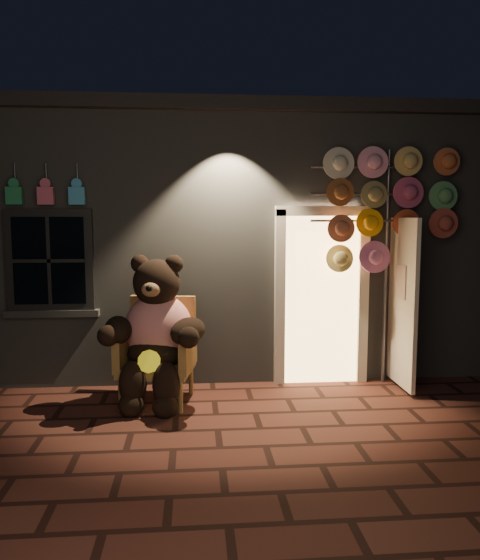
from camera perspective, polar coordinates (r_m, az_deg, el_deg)
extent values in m
plane|color=#50281E|center=(5.51, -2.34, -15.37)|extent=(60.00, 60.00, 0.00)
cube|color=slate|center=(9.11, -3.52, 4.05)|extent=(7.00, 5.00, 3.30)
cube|color=black|center=(9.20, -3.60, 14.88)|extent=(7.30, 5.30, 0.16)
cube|color=black|center=(6.79, -19.22, 1.94)|extent=(1.00, 0.10, 1.20)
cube|color=black|center=(6.76, -19.28, 1.92)|extent=(0.82, 0.06, 1.02)
cube|color=slate|center=(6.87, -19.02, -3.30)|extent=(1.10, 0.14, 0.08)
cube|color=#EBB669|center=(6.84, 8.43, -1.94)|extent=(0.92, 0.10, 2.10)
cube|color=beige|center=(6.70, 4.17, -2.07)|extent=(0.12, 0.12, 2.20)
cube|color=beige|center=(6.94, 12.69, -1.91)|extent=(0.12, 0.12, 2.20)
cube|color=beige|center=(6.73, 8.67, 7.14)|extent=(1.16, 0.12, 0.12)
cube|color=beige|center=(6.75, 16.64, -2.27)|extent=(0.05, 0.80, 2.00)
cube|color=#227D4C|center=(6.79, -22.52, 8.14)|extent=(0.18, 0.07, 0.20)
cylinder|color=#59595E|center=(6.86, -22.47, 10.22)|extent=(0.02, 0.02, 0.25)
cube|color=#C5516E|center=(6.70, -19.64, 8.29)|extent=(0.18, 0.07, 0.20)
cylinder|color=#59595E|center=(6.77, -19.59, 10.39)|extent=(0.02, 0.02, 0.25)
cube|color=#3791C2|center=(6.62, -16.68, 8.42)|extent=(0.18, 0.07, 0.20)
cylinder|color=#59595E|center=(6.69, -16.64, 10.55)|extent=(0.02, 0.02, 0.25)
cube|color=#A97D41|center=(6.20, -8.66, -9.01)|extent=(0.87, 0.83, 0.11)
cube|color=#A97D41|center=(6.41, -8.01, -4.99)|extent=(0.76, 0.22, 0.76)
cube|color=#A97D41|center=(6.22, -11.95, -6.97)|extent=(0.20, 0.65, 0.43)
cube|color=#A97D41|center=(6.05, -5.45, -7.25)|extent=(0.20, 0.65, 0.43)
cylinder|color=#A97D41|center=(6.07, -12.36, -11.65)|extent=(0.05, 0.05, 0.35)
cylinder|color=#A97D41|center=(5.91, -6.24, -12.05)|extent=(0.05, 0.05, 0.35)
cylinder|color=#A97D41|center=(6.62, -10.74, -10.06)|extent=(0.05, 0.05, 0.35)
cylinder|color=#A97D41|center=(6.48, -5.14, -10.35)|extent=(0.05, 0.05, 0.35)
ellipsoid|color=red|center=(6.15, -8.51, -5.07)|extent=(0.86, 0.74, 0.80)
ellipsoid|color=black|center=(6.12, -8.68, -7.39)|extent=(0.71, 0.64, 0.38)
sphere|color=black|center=(6.01, -8.72, -0.26)|extent=(0.60, 0.60, 0.51)
sphere|color=black|center=(6.07, -10.42, 1.68)|extent=(0.20, 0.20, 0.20)
sphere|color=black|center=(5.98, -6.91, 1.67)|extent=(0.20, 0.20, 0.20)
ellipsoid|color=#916642|center=(5.79, -9.29, -0.98)|extent=(0.22, 0.18, 0.16)
ellipsoid|color=black|center=(6.02, -12.61, -5.10)|extent=(0.37, 0.56, 0.29)
ellipsoid|color=black|center=(5.83, -5.46, -5.35)|extent=(0.52, 0.60, 0.29)
ellipsoid|color=black|center=(5.93, -11.14, -10.61)|extent=(0.29, 0.29, 0.49)
ellipsoid|color=black|center=(5.84, -7.71, -10.81)|extent=(0.29, 0.29, 0.49)
sphere|color=black|center=(5.93, -11.29, -12.65)|extent=(0.27, 0.27, 0.27)
sphere|color=black|center=(5.84, -7.84, -12.89)|extent=(0.27, 0.27, 0.27)
cylinder|color=yellow|center=(5.81, -9.49, -8.40)|extent=(0.26, 0.14, 0.24)
cylinder|color=#59595E|center=(6.92, 15.00, 1.17)|extent=(0.04, 0.04, 2.86)
cylinder|color=#59595E|center=(6.80, 12.80, 11.42)|extent=(1.27, 0.03, 0.03)
cylinder|color=#59595E|center=(6.78, 12.73, 8.75)|extent=(1.27, 0.03, 0.03)
cylinder|color=#59595E|center=(6.77, 12.67, 6.06)|extent=(1.27, 0.03, 0.03)
cylinder|color=beige|center=(6.66, 10.33, 12.04)|extent=(0.36, 0.11, 0.36)
cylinder|color=#FFA3BD|center=(6.75, 13.94, 11.88)|extent=(0.36, 0.11, 0.36)
cylinder|color=#DEBA67|center=(6.87, 17.44, 11.68)|extent=(0.36, 0.11, 0.36)
cylinder|color=#D16638|center=(7.09, 20.49, 11.40)|extent=(0.36, 0.11, 0.36)
cylinder|color=brown|center=(6.60, 10.33, 8.86)|extent=(0.36, 0.11, 0.36)
cylinder|color=#8F834E|center=(6.70, 13.94, 8.74)|extent=(0.36, 0.11, 0.36)
cylinder|color=#C44E78|center=(6.90, 17.14, 8.58)|extent=(0.36, 0.11, 0.36)
cylinder|color=#5BA363|center=(7.04, 20.47, 8.41)|extent=(0.36, 0.11, 0.36)
cylinder|color=#C46844|center=(6.57, 10.33, 5.64)|extent=(0.36, 0.11, 0.36)
cylinder|color=#FFAB13|center=(6.75, 13.68, 5.58)|extent=(0.36, 0.11, 0.36)
cylinder|color=#CB4929|center=(6.87, 17.13, 5.49)|extent=(0.36, 0.11, 0.36)
cylinder|color=#B94A3C|center=(7.01, 20.45, 5.38)|extent=(0.36, 0.11, 0.36)
cylinder|color=#F0D96F|center=(6.64, 10.13, 2.45)|extent=(0.36, 0.11, 0.36)
cylinder|color=pink|center=(6.74, 13.68, 2.42)|extent=(0.36, 0.11, 0.36)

